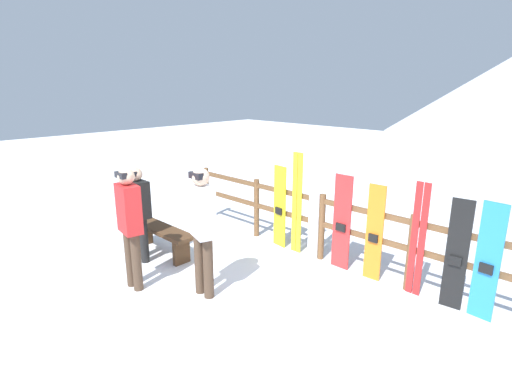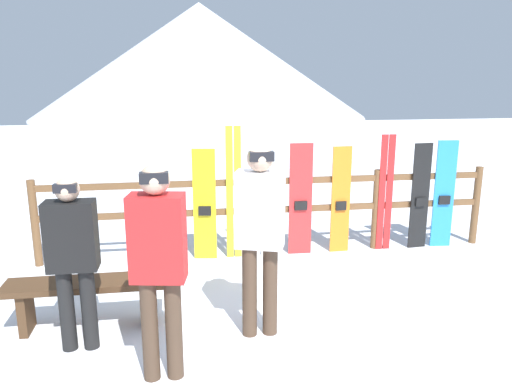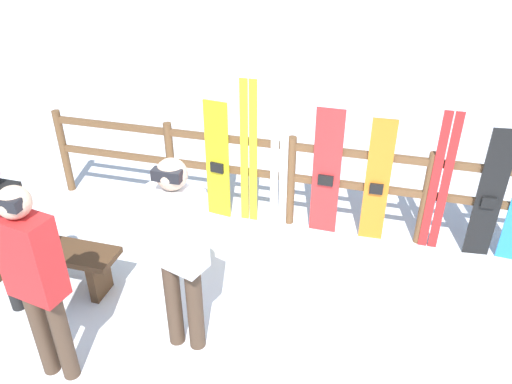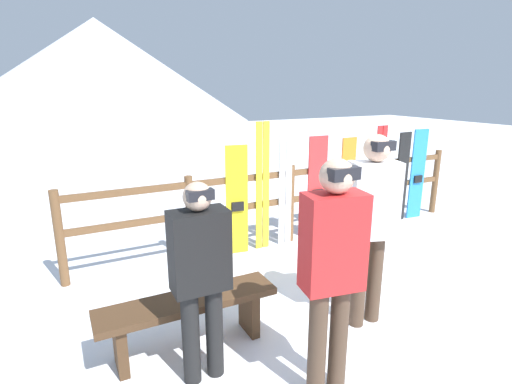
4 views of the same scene
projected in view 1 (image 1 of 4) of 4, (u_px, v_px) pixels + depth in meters
ground_plane at (235, 302)px, 5.31m from camera, size 40.00×40.00×0.00m
fence at (322, 220)px, 6.47m from camera, size 6.03×0.10×1.11m
bench at (161, 234)px, 6.75m from camera, size 1.50×0.36×0.48m
person_black at (139, 208)px, 6.35m from camera, size 0.42×0.23×1.55m
person_red at (130, 219)px, 5.44m from camera, size 0.44×0.29×1.74m
person_white at (202, 223)px, 5.24m from camera, size 0.48×0.35×1.78m
snowboard_yellow at (280, 207)px, 6.99m from camera, size 0.29×0.09×1.46m
ski_pair_yellow at (297, 203)px, 6.70m from camera, size 0.20×0.02×1.74m
ski_pair_white at (314, 210)px, 6.48m from camera, size 0.19×0.02×1.66m
snowboard_red at (342, 223)px, 6.14m from camera, size 0.31×0.06×1.50m
snowboard_orange at (374, 233)px, 5.77m from camera, size 0.26×0.06×1.45m
ski_pair_red at (418, 240)px, 5.33m from camera, size 0.19×0.02×1.59m
snowboard_black_stripe at (457, 255)px, 5.01m from camera, size 0.26×0.07×1.47m
snowboard_blue at (487, 263)px, 4.77m from camera, size 0.28×0.07×1.50m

